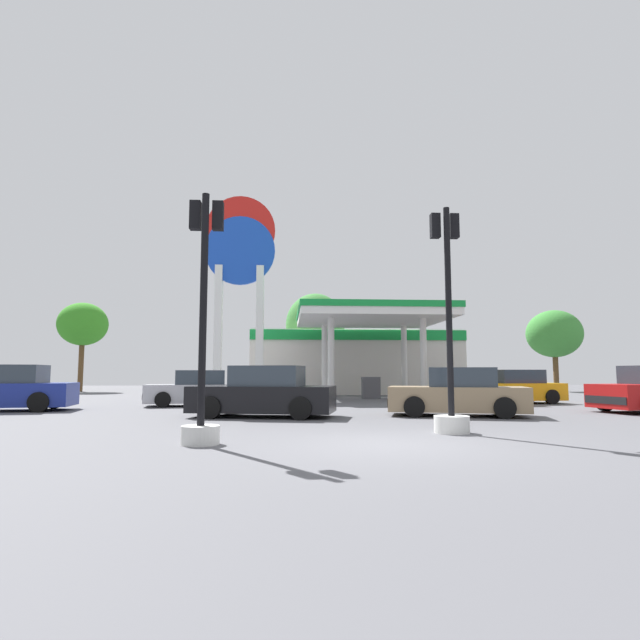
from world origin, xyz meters
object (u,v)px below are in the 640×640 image
(car_4, at_px, (197,390))
(tree_1, at_px, (315,325))
(car_0, at_px, (5,390))
(car_1, at_px, (264,394))
(traffic_signal_0, at_px, (450,360))
(station_pole_sign, at_px, (240,270))
(tree_0, at_px, (83,325))
(car_3, at_px, (514,388))
(car_5, at_px, (458,394))
(tree_2, at_px, (554,334))
(traffic_signal_1, at_px, (203,354))

(car_4, xyz_separation_m, tree_1, (5.55, 13.98, 3.92))
(car_0, relative_size, tree_1, 0.70)
(car_1, relative_size, traffic_signal_0, 0.89)
(station_pole_sign, height_order, tree_0, station_pole_sign)
(car_1, bearing_deg, tree_0, 122.31)
(station_pole_sign, distance_m, car_3, 15.22)
(car_3, distance_m, car_4, 13.46)
(car_5, bearing_deg, car_3, 53.38)
(station_pole_sign, bearing_deg, car_5, -57.45)
(car_5, bearing_deg, tree_2, 55.04)
(car_0, height_order, traffic_signal_1, traffic_signal_1)
(car_0, bearing_deg, car_4, 20.73)
(car_3, xyz_separation_m, tree_1, (-7.89, 13.19, 3.91))
(car_3, relative_size, car_5, 0.94)
(car_0, relative_size, tree_2, 0.81)
(car_4, bearing_deg, traffic_signal_1, -80.11)
(car_5, distance_m, tree_1, 20.04)
(car_5, xyz_separation_m, tree_2, (13.84, 19.79, 3.40))
(tree_2, bearing_deg, car_5, -124.96)
(station_pole_sign, relative_size, car_4, 2.66)
(car_0, relative_size, tree_0, 0.75)
(car_1, distance_m, car_5, 5.97)
(car_1, bearing_deg, tree_2, 44.95)
(car_4, bearing_deg, tree_1, 68.35)
(car_3, bearing_deg, tree_1, 120.90)
(car_0, xyz_separation_m, tree_0, (-4.67, 18.71, 4.00))
(station_pole_sign, distance_m, traffic_signal_0, 18.58)
(car_0, relative_size, car_4, 1.13)
(station_pole_sign, xyz_separation_m, car_3, (12.44, -6.10, -6.29))
(car_1, bearing_deg, traffic_signal_1, -98.82)
(car_1, height_order, car_3, car_1)
(traffic_signal_0, bearing_deg, car_3, 59.45)
(car_0, xyz_separation_m, traffic_signal_0, (13.40, -7.45, 0.87))
(car_4, distance_m, tree_2, 27.08)
(tree_0, relative_size, tree_2, 1.09)
(tree_0, height_order, tree_1, tree_1)
(tree_0, bearing_deg, traffic_signal_1, -65.08)
(station_pole_sign, distance_m, car_0, 13.26)
(tree_0, bearing_deg, car_1, -57.69)
(station_pole_sign, height_order, tree_1, station_pole_sign)
(car_5, relative_size, tree_2, 0.77)
(car_3, height_order, traffic_signal_0, traffic_signal_0)
(tree_0, distance_m, tree_2, 33.62)
(car_1, relative_size, tree_2, 0.79)
(car_4, bearing_deg, station_pole_sign, 81.75)
(car_3, distance_m, traffic_signal_0, 12.32)
(station_pole_sign, bearing_deg, car_3, -26.13)
(car_1, height_order, traffic_signal_0, traffic_signal_0)
(car_4, xyz_separation_m, tree_0, (-10.87, 16.36, 4.08))
(car_0, xyz_separation_m, car_3, (19.65, 3.13, -0.07))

